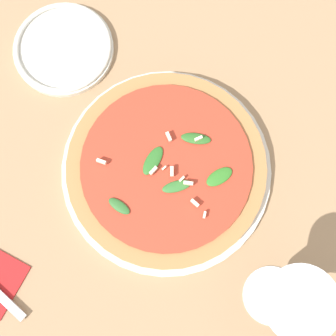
{
  "coord_description": "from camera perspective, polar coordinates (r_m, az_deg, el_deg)",
  "views": [
    {
      "loc": [
        -0.09,
        0.14,
        0.7
      ],
      "look_at": [
        -0.0,
        0.03,
        0.03
      ],
      "focal_mm": 50.0,
      "sensor_mm": 36.0,
      "label": 1
    }
  ],
  "objects": [
    {
      "name": "ground_plane",
      "position": [
        0.72,
        0.98,
        1.22
      ],
      "size": [
        6.0,
        6.0,
        0.0
      ],
      "primitive_type": "plane",
      "color": "#9E7A56"
    },
    {
      "name": "pizza_arugula_main",
      "position": [
        0.7,
        0.01,
        -0.23
      ],
      "size": [
        0.32,
        0.32,
        0.05
      ],
      "color": "silver",
      "rests_on": "ground_plane"
    },
    {
      "name": "wine_glass",
      "position": [
        0.61,
        14.73,
        -15.38
      ],
      "size": [
        0.09,
        0.09,
        0.16
      ],
      "color": "white",
      "rests_on": "ground_plane"
    },
    {
      "name": "side_plate_white",
      "position": [
        0.79,
        -12.65,
        14.06
      ],
      "size": [
        0.16,
        0.16,
        0.02
      ],
      "color": "silver",
      "rests_on": "ground_plane"
    }
  ]
}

